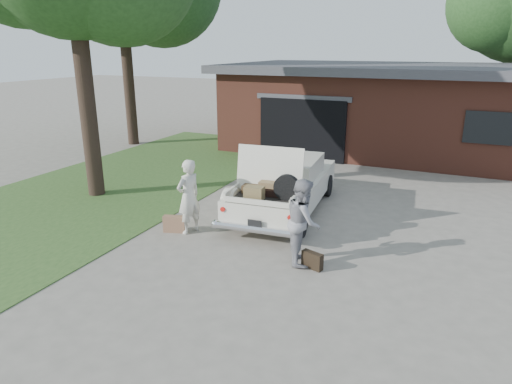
% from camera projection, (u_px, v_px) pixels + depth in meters
% --- Properties ---
extents(ground, '(90.00, 90.00, 0.00)m').
position_uv_depth(ground, '(244.00, 252.00, 9.27)').
color(ground, gray).
rests_on(ground, ground).
extents(grass_strip, '(6.00, 16.00, 0.02)m').
position_uv_depth(grass_strip, '(125.00, 182.00, 14.02)').
color(grass_strip, '#2D4C1E').
rests_on(grass_strip, ground).
extents(house, '(12.80, 7.80, 3.30)m').
position_uv_depth(house, '(389.00, 106.00, 18.33)').
color(house, brown).
rests_on(house, ground).
extents(sedan, '(2.16, 4.74, 1.90)m').
position_uv_depth(sedan, '(285.00, 185.00, 11.40)').
color(sedan, silver).
rests_on(sedan, ground).
extents(woman_left, '(0.56, 0.70, 1.67)m').
position_uv_depth(woman_left, '(189.00, 197.00, 10.00)').
color(woman_left, beige).
rests_on(woman_left, ground).
extents(woman_right, '(0.88, 0.98, 1.66)m').
position_uv_depth(woman_right, '(303.00, 221.00, 8.61)').
color(woman_right, gray).
rests_on(woman_right, ground).
extents(suitcase_left, '(0.52, 0.29, 0.38)m').
position_uv_depth(suitcase_left, '(174.00, 224.00, 10.20)').
color(suitcase_left, '#976A4C').
rests_on(suitcase_left, ground).
extents(suitcase_right, '(0.44, 0.26, 0.32)m').
position_uv_depth(suitcase_right, '(312.00, 260.00, 8.53)').
color(suitcase_right, black).
rests_on(suitcase_right, ground).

